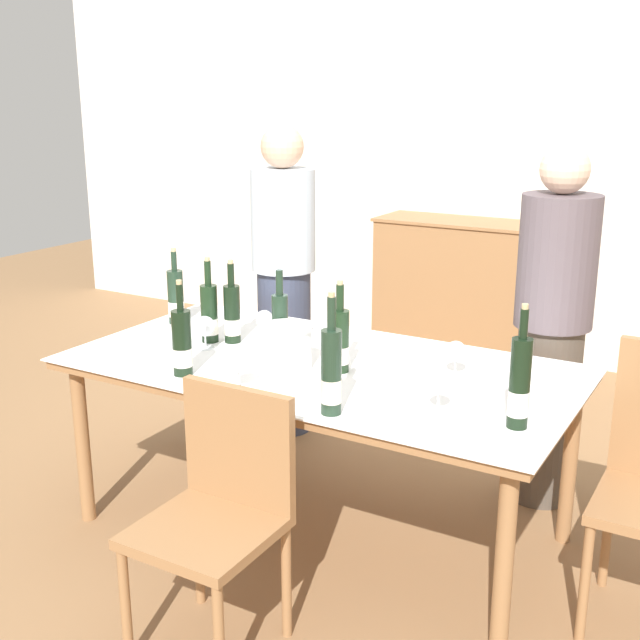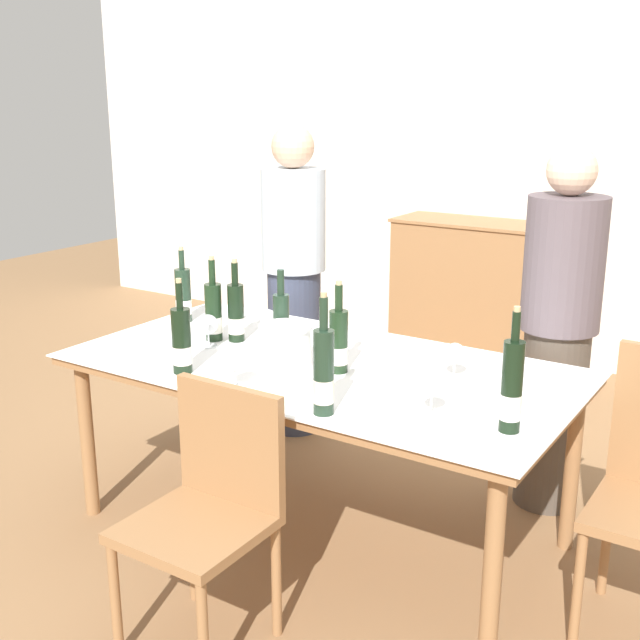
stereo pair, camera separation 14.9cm
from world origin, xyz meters
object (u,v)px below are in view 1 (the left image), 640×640
object	(u,v)px
ice_bucket	(286,346)
wine_glass_0	(238,363)
sideboard_cabinet	(461,291)
wine_bottle_6	(232,315)
wine_glass_4	(205,327)
wine_bottle_4	(182,344)
person_host	(284,283)
wine_bottle_0	(176,298)
wine_glass_2	(264,320)
wine_glass_3	(456,352)
chair_near_front	(220,502)
wine_bottle_2	(519,385)
wine_glass_1	(439,384)
person_guest_left	(552,330)
wine_bottle_3	(331,373)
wine_bottle_7	(209,314)
wine_bottle_1	(340,342)
dining_table	(320,378)
wine_bottle_5	(279,327)

from	to	relation	value
ice_bucket	wine_glass_0	distance (m)	0.28
sideboard_cabinet	wine_bottle_6	bearing A→B (deg)	-93.99
ice_bucket	wine_glass_4	size ratio (longest dim) A/B	1.50
wine_bottle_4	wine_glass_4	world-z (taller)	wine_bottle_4
person_host	wine_glass_4	bearing A→B (deg)	-78.62
wine_bottle_0	wine_glass_2	xyz separation A→B (m)	(0.52, -0.03, -0.02)
wine_glass_0	wine_glass_3	world-z (taller)	wine_glass_0
wine_bottle_6	wine_glass_4	size ratio (longest dim) A/B	2.57
wine_glass_0	person_host	size ratio (longest dim) A/B	0.09
wine_glass_0	chair_near_front	xyz separation A→B (m)	(0.18, -0.36, -0.34)
wine_bottle_2	wine_glass_1	size ratio (longest dim) A/B	2.77
wine_bottle_0	wine_glass_0	size ratio (longest dim) A/B	2.44
sideboard_cabinet	wine_bottle_2	bearing A→B (deg)	-66.31
ice_bucket	wine_glass_0	xyz separation A→B (m)	(-0.03, -0.28, 0.01)
wine_glass_3	person_guest_left	distance (m)	0.65
wine_glass_0	wine_bottle_3	bearing A→B (deg)	-4.96
sideboard_cabinet	wine_bottle_7	xyz separation A→B (m)	(-0.25, -2.42, 0.38)
sideboard_cabinet	wine_bottle_0	distance (m)	2.37
ice_bucket	wine_glass_2	bearing A→B (deg)	137.33
wine_bottle_2	wine_glass_0	size ratio (longest dim) A/B	2.81
wine_bottle_6	wine_glass_1	bearing A→B (deg)	-16.05
wine_bottle_1	wine_glass_1	distance (m)	0.53
wine_bottle_1	wine_bottle_3	size ratio (longest dim) A/B	0.86
dining_table	wine_bottle_4	size ratio (longest dim) A/B	5.43
wine_bottle_2	wine_bottle_4	world-z (taller)	wine_bottle_2
wine_bottle_1	wine_bottle_2	bearing A→B (deg)	-13.79
wine_bottle_2	wine_glass_4	bearing A→B (deg)	173.56
dining_table	wine_glass_4	world-z (taller)	wine_glass_4
wine_glass_3	chair_near_front	xyz separation A→B (m)	(-0.45, -0.89, -0.33)
wine_bottle_1	wine_glass_4	bearing A→B (deg)	-177.38
wine_glass_0	dining_table	bearing A→B (deg)	73.52
wine_bottle_3	person_guest_left	xyz separation A→B (m)	(0.43, 1.18, -0.09)
person_host	wine_glass_1	bearing A→B (deg)	-39.62
ice_bucket	wine_bottle_7	size ratio (longest dim) A/B	0.57
dining_table	ice_bucket	world-z (taller)	ice_bucket
wine_bottle_5	wine_bottle_2	bearing A→B (deg)	-11.92
sideboard_cabinet	wine_glass_0	bearing A→B (deg)	-86.17
wine_bottle_4	person_guest_left	size ratio (longest dim) A/B	0.23
ice_bucket	wine_bottle_7	xyz separation A→B (m)	(-0.47, 0.13, 0.03)
wine_bottle_5	person_guest_left	bearing A→B (deg)	39.93
wine_bottle_4	wine_bottle_7	world-z (taller)	wine_bottle_7
wine_glass_1	wine_glass_4	distance (m)	1.13
person_guest_left	wine_bottle_1	bearing A→B (deg)	-127.35
wine_bottle_0	wine_bottle_7	distance (m)	0.35
sideboard_cabinet	wine_glass_3	bearing A→B (deg)	-70.39
person_host	wine_bottle_5	bearing A→B (deg)	-58.47
wine_bottle_3	person_host	xyz separation A→B (m)	(-0.99, 1.25, -0.06)
dining_table	ice_bucket	size ratio (longest dim) A/B	9.54
wine_bottle_6	wine_glass_1	size ratio (longest dim) A/B	2.44
chair_near_front	person_host	bearing A→B (deg)	115.69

